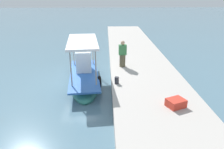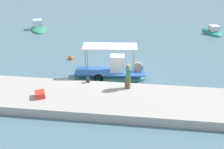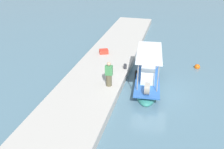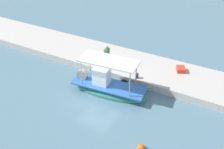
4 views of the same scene
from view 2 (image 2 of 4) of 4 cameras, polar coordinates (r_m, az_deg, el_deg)
The scene contains 9 objects.
ground_plane at distance 22.05m, azimuth 1.60°, elevation -0.58°, with size 120.00×120.00×0.00m, color slate.
dock_quay at distance 18.20m, azimuth 0.21°, elevation -5.36°, with size 36.00×4.33×0.57m, color #BBB3AB.
main_fishing_boat at distance 21.56m, azimuth -0.17°, elevation 0.23°, with size 5.73×2.24×3.08m.
fisherman_near_bollard at distance 18.82m, azimuth 3.26°, elevation -0.60°, with size 0.44×0.53×1.78m.
mooring_bollard at distance 19.94m, azimuth -4.98°, elevation -1.09°, with size 0.24×0.24×0.39m, color #2D2D33.
cargo_crate at distance 18.54m, azimuth -14.59°, elevation -3.99°, with size 0.78×0.62×0.36m, color red.
marker_buoy at distance 25.90m, azimuth -8.45°, elevation 3.31°, with size 0.48×0.48×0.48m.
moored_boat_near at distance 36.05m, azimuth 19.88°, elevation 8.30°, with size 2.64×4.08×1.23m.
moored_boat_mid at distance 36.53m, azimuth -14.92°, elevation 9.19°, with size 3.48×4.51×1.45m.
Camera 2 is at (2.00, -19.87, 9.35)m, focal length 44.51 mm.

